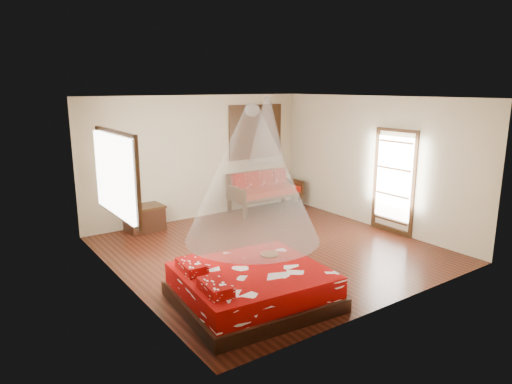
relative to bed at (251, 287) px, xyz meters
The scene contains 10 objects.
room 2.49m from the bed, 46.49° to the left, with size 5.54×5.54×2.84m.
bed is the anchor object (origin of this frame).
daybed 5.04m from the bed, 52.21° to the left, with size 1.79×0.80×0.95m.
storage_chest 4.05m from the bed, 89.58° to the left, with size 0.82×0.62×0.54m.
shutter_panel 5.56m from the bed, 54.43° to the left, with size 1.52×0.06×1.32m.
window_left 2.60m from the bed, 123.54° to the left, with size 0.10×1.74×1.34m.
glazed_door 4.43m from the bed, 13.27° to the left, with size 0.08×1.02×2.16m.
wine_tray 0.70m from the bed, 29.93° to the left, with size 0.28×0.28×0.22m.
mosquito_net_main 1.60m from the bed, ahead, with size 1.83×1.83×1.80m, color white.
mosquito_net_daybed 5.23m from the bed, 51.27° to the left, with size 0.88×0.88×1.50m, color white.
Camera 1 is at (-4.86, -6.49, 2.99)m, focal length 32.00 mm.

